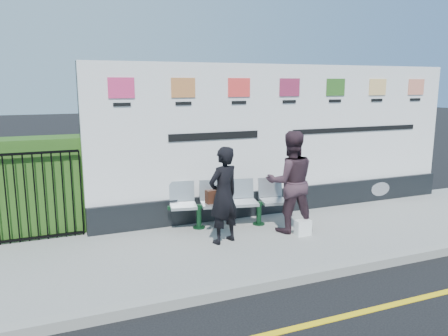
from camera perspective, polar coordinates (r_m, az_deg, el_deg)
name	(u,v)px	position (r m, az deg, el deg)	size (l,w,h in m)	color
ground	(402,303)	(6.23, 22.25, -15.98)	(80.00, 80.00, 0.00)	black
pavement	(298,236)	(8.01, 9.61, -8.75)	(14.00, 3.00, 0.12)	gray
kerb	(352,268)	(6.87, 16.35, -12.37)	(14.00, 0.18, 0.14)	gray
yellow_line	(402,302)	(6.23, 22.25, -15.94)	(14.00, 0.10, 0.01)	yellow
billboard	(286,149)	(9.06, 8.08, 2.46)	(8.00, 0.30, 3.00)	black
hedge	(17,187)	(8.38, -25.42, -2.31)	(2.35, 0.70, 1.70)	#2B5519
railing	(16,198)	(7.96, -25.53, -3.56)	(2.05, 0.06, 1.54)	black
bench	(229,214)	(8.16, 0.69, -6.04)	(2.18, 0.57, 0.47)	#ADB3B7
woman_left	(224,195)	(7.20, -0.06, -3.58)	(0.59, 0.39, 1.62)	black
woman_right	(290,182)	(7.83, 8.67, -1.79)	(0.88, 0.69, 1.82)	#38242D
handbag_brown	(214,196)	(8.02, -1.30, -3.71)	(0.31, 0.13, 0.25)	black
carrier_bag_white	(303,228)	(7.84, 10.26, -7.68)	(0.27, 0.16, 0.27)	white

